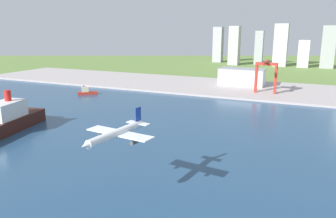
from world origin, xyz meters
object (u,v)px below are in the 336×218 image
airplane_landing (116,134)px  cargo_ship (2,122)px  warehouse_main (242,77)px  tugboat_small (87,92)px  port_crane_red (266,70)px

airplane_landing → cargo_ship: 145.32m
cargo_ship → warehouse_main: 311.98m
tugboat_small → airplane_landing: bearing=-48.5°
airplane_landing → port_crane_red: size_ratio=0.90×
warehouse_main → port_crane_red: bearing=-50.6°
cargo_ship → warehouse_main: cargo_ship is taller
airplane_landing → tugboat_small: size_ratio=1.94×
port_crane_red → warehouse_main: 63.04m
airplane_landing → tugboat_small: airplane_landing is taller
airplane_landing → tugboat_small: (-173.89, 196.87, -28.13)m
airplane_landing → warehouse_main: (-13.58, 333.60, -17.60)m
cargo_ship → warehouse_main: size_ratio=1.41×
warehouse_main → tugboat_small: bearing=-139.5°
cargo_ship → port_crane_red: 289.81m
airplane_landing → cargo_ship: bearing=161.1°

